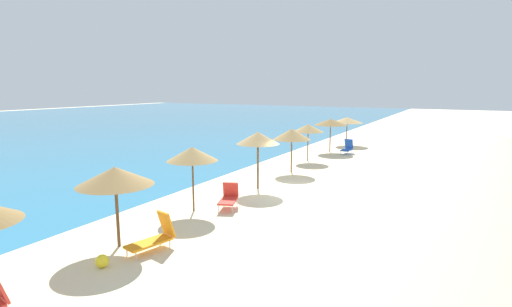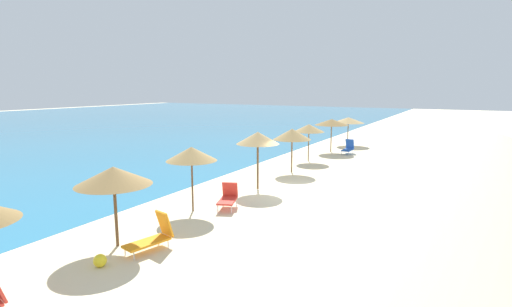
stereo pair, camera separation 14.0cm
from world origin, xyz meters
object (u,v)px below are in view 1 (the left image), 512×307
(beach_umbrella_5, at_px, (292,134))
(lounge_chair_0, at_px, (347,148))
(lounge_chair_1, at_px, (229,197))
(beach_ball, at_px, (102,261))
(beach_umbrella_8, at_px, (347,120))
(beach_umbrella_2, at_px, (115,176))
(beach_umbrella_4, at_px, (258,138))
(beach_umbrella_3, at_px, (192,154))
(beach_umbrella_7, at_px, (331,122))
(beach_umbrella_6, at_px, (308,128))
(lounge_chair_2, at_px, (155,236))

(beach_umbrella_5, bearing_deg, lounge_chair_0, -7.59)
(lounge_chair_1, xyz_separation_m, beach_ball, (-6.33, 0.18, -0.27))
(beach_umbrella_8, distance_m, beach_ball, 26.73)
(beach_umbrella_2, height_order, beach_umbrella_4, beach_umbrella_4)
(beach_umbrella_8, bearing_deg, beach_umbrella_5, -178.84)
(beach_umbrella_3, distance_m, lounge_chair_1, 2.39)
(beach_umbrella_7, bearing_deg, beach_umbrella_6, 178.07)
(beach_umbrella_5, bearing_deg, lounge_chair_1, -176.31)
(lounge_chair_2, bearing_deg, beach_umbrella_2, 28.76)
(beach_umbrella_3, xyz_separation_m, beach_umbrella_8, (21.36, -0.28, -0.21))
(beach_umbrella_2, xyz_separation_m, beach_umbrella_7, (21.00, -0.09, 0.04))
(beach_umbrella_3, height_order, beach_umbrella_6, beach_umbrella_3)
(beach_umbrella_4, distance_m, lounge_chair_2, 8.36)
(beach_umbrella_4, height_order, beach_umbrella_8, beach_umbrella_4)
(beach_umbrella_6, distance_m, beach_ball, 18.04)
(beach_ball, bearing_deg, beach_umbrella_5, 1.29)
(beach_umbrella_7, height_order, lounge_chair_2, beach_umbrella_7)
(beach_umbrella_3, height_order, beach_umbrella_4, beach_umbrella_4)
(lounge_chair_1, bearing_deg, beach_umbrella_6, -105.78)
(beach_umbrella_8, bearing_deg, beach_umbrella_4, -178.92)
(beach_umbrella_4, distance_m, lounge_chair_0, 12.62)
(beach_umbrella_3, height_order, lounge_chair_0, beach_umbrella_3)
(beach_umbrella_5, xyz_separation_m, beach_ball, (-13.99, -0.31, -2.07))
(lounge_chair_2, xyz_separation_m, beach_ball, (-1.62, 0.45, -0.25))
(beach_umbrella_2, bearing_deg, beach_ball, -150.22)
(lounge_chair_0, bearing_deg, lounge_chair_1, 88.09)
(beach_umbrella_4, distance_m, beach_umbrella_6, 8.24)
(beach_umbrella_7, xyz_separation_m, beach_ball, (-22.29, -0.65, -2.12))
(beach_umbrella_6, distance_m, beach_umbrella_8, 8.75)
(beach_umbrella_5, height_order, beach_umbrella_6, beach_umbrella_5)
(beach_umbrella_6, height_order, lounge_chair_2, beach_umbrella_6)
(beach_umbrella_2, distance_m, beach_umbrella_5, 12.71)
(beach_umbrella_5, bearing_deg, beach_umbrella_4, -179.14)
(beach_umbrella_7, height_order, beach_ball, beach_umbrella_7)
(beach_umbrella_7, bearing_deg, lounge_chair_2, -176.95)
(beach_umbrella_2, height_order, lounge_chair_0, beach_umbrella_2)
(beach_umbrella_8, relative_size, lounge_chair_1, 1.88)
(beach_umbrella_6, height_order, beach_umbrella_8, beach_umbrella_6)
(beach_umbrella_5, bearing_deg, beach_umbrella_2, 178.09)
(beach_umbrella_6, bearing_deg, lounge_chair_2, -175.61)
(beach_umbrella_2, bearing_deg, beach_umbrella_5, -1.91)
(beach_umbrella_3, xyz_separation_m, beach_umbrella_6, (12.61, -0.05, -0.12))
(beach_umbrella_8, xyz_separation_m, lounge_chair_0, (-4.55, -1.34, -1.71))
(beach_umbrella_6, xyz_separation_m, lounge_chair_2, (-16.28, -1.25, -1.80))
(beach_umbrella_3, distance_m, beach_ball, 5.78)
(beach_umbrella_3, bearing_deg, beach_umbrella_5, -3.51)
(beach_ball, bearing_deg, beach_umbrella_2, 29.78)
(beach_umbrella_3, bearing_deg, beach_umbrella_7, -0.68)
(beach_umbrella_4, xyz_separation_m, beach_umbrella_8, (16.96, 0.32, -0.38))
(beach_umbrella_5, relative_size, beach_umbrella_8, 0.96)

